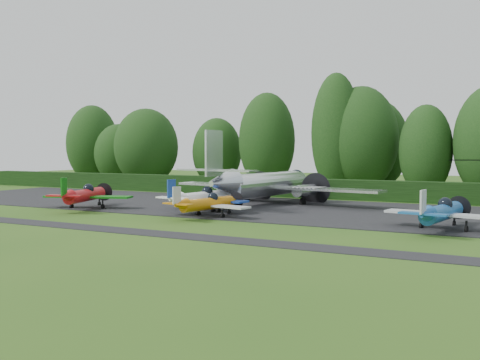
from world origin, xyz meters
The scene contains 18 objects.
ground centered at (0.00, 0.00, 0.00)m, with size 160.00×160.00×0.00m, color #2B5417.
apron centered at (0.00, 10.00, 0.00)m, with size 70.00×18.00×0.01m, color black.
taxiway_verge centered at (0.00, -6.00, 0.00)m, with size 70.00×2.00×0.00m, color black.
hedgerow centered at (0.00, 21.00, 0.00)m, with size 90.00×1.60×2.00m, color black.
transport_plane centered at (0.42, 12.64, 1.89)m, with size 21.18×16.24×6.79m.
light_plane_red centered at (-11.34, 2.04, 1.20)m, with size 7.52×7.91×2.89m.
light_plane_white centered at (-1.39, 4.56, 1.18)m, with size 7.40×7.79×2.85m.
light_plane_orange centered at (0.64, 2.03, 1.04)m, with size 6.49×6.82×2.49m.
light_plane_blue centered at (16.78, 2.93, 1.17)m, with size 7.28×7.66×2.80m.
tree_0 centered at (4.31, 31.10, 6.25)m, with size 8.70×8.70×12.52m.
tree_1 centered at (-32.30, 31.18, 4.44)m, with size 7.36×7.36×8.90m.
tree_3 centered at (-16.33, 32.84, 4.71)m, with size 6.82×6.82×9.44m.
tree_5 centered at (-25.93, 29.46, 5.42)m, with size 9.04×9.04×10.86m.
tree_7 centered at (-8.03, 31.40, 6.19)m, with size 7.29×7.29×12.40m.
tree_8 centered at (11.93, 29.16, 4.95)m, with size 5.64×5.64×9.93m.
tree_9 centered at (-38.13, 31.81, 5.98)m, with size 7.96×7.96×11.97m.
tree_10 centered at (1.71, 29.59, 7.02)m, with size 5.76×5.76×14.08m.
tree_11 centered at (5.04, 35.23, 5.62)m, with size 8.17×8.17×11.26m.
Camera 1 is at (20.78, -31.63, 4.96)m, focal length 40.00 mm.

